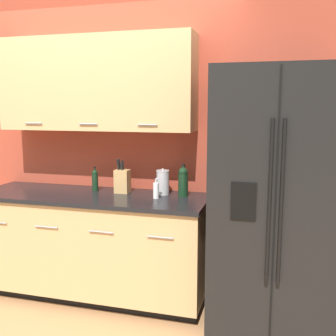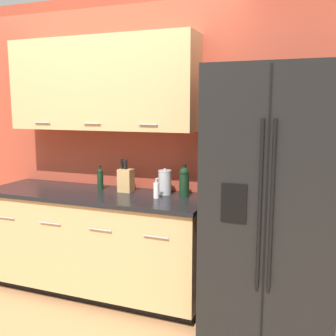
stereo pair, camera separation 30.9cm
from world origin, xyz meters
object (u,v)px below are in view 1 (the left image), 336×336
knife_block (122,181)px  steel_canister (163,182)px  oil_bottle (95,180)px  refrigerator (275,203)px  soap_dispenser (156,190)px  wine_bottle (183,181)px

knife_block → steel_canister: size_ratio=1.31×
steel_canister → oil_bottle: bearing=-178.6°
refrigerator → oil_bottle: bearing=171.6°
refrigerator → oil_bottle: 1.54m
soap_dispenser → steel_canister: (0.01, 0.15, 0.04)m
refrigerator → wine_bottle: refrigerator is taller
refrigerator → oil_bottle: size_ratio=8.93×
soap_dispenser → refrigerator: bearing=-5.2°
refrigerator → wine_bottle: bearing=163.7°
refrigerator → knife_block: size_ratio=6.55×
knife_block → wine_bottle: size_ratio=1.08×
knife_block → wine_bottle: bearing=0.3°
knife_block → oil_bottle: size_ratio=1.36×
soap_dispenser → steel_canister: 0.16m
refrigerator → soap_dispenser: refrigerator is taller
knife_block → wine_bottle: 0.53m
refrigerator → steel_canister: refrigerator is taller
oil_bottle → steel_canister: size_ratio=0.96×
soap_dispenser → oil_bottle: oil_bottle is taller
knife_block → steel_canister: (0.35, 0.03, -0.00)m
refrigerator → soap_dispenser: size_ratio=11.47×
oil_bottle → steel_canister: steel_canister is taller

